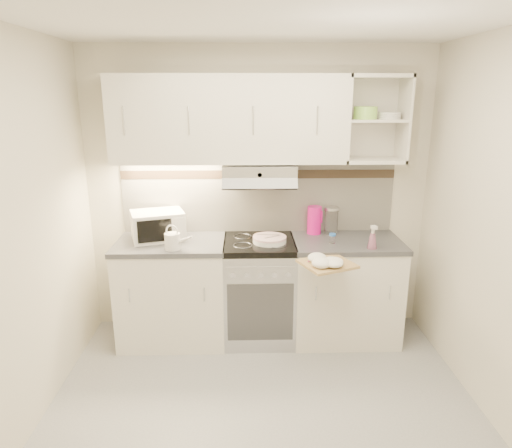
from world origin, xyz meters
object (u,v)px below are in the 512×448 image
at_px(watering_can, 173,241).
at_px(pink_pitcher, 314,220).
at_px(glass_jar, 331,220).
at_px(spray_bottle, 372,239).
at_px(plate_stack, 270,239).
at_px(cutting_board, 327,264).
at_px(microwave, 158,225).
at_px(electric_range, 259,290).

distance_m(watering_can, pink_pitcher, 1.25).
relative_size(glass_jar, spray_bottle, 1.15).
height_order(watering_can, plate_stack, watering_can).
bearing_deg(glass_jar, pink_pitcher, -179.99).
distance_m(plate_stack, glass_jar, 0.62).
bearing_deg(cutting_board, microwave, 134.74).
bearing_deg(microwave, plate_stack, -25.06).
xyz_separation_m(pink_pitcher, spray_bottle, (0.41, -0.42, -0.04)).
bearing_deg(watering_can, glass_jar, 34.39).
relative_size(plate_stack, spray_bottle, 1.36).
relative_size(electric_range, microwave, 1.79).
xyz_separation_m(glass_jar, cutting_board, (-0.15, -0.68, -0.15)).
bearing_deg(glass_jar, watering_can, -163.32).
bearing_deg(electric_range, pink_pitcher, 22.00).
height_order(spray_bottle, cutting_board, spray_bottle).
bearing_deg(glass_jar, microwave, -175.34).
bearing_deg(glass_jar, electric_range, -162.78).
distance_m(pink_pitcher, glass_jar, 0.15).
bearing_deg(plate_stack, glass_jar, 23.61).
bearing_deg(plate_stack, watering_can, -168.66).
xyz_separation_m(microwave, spray_bottle, (1.76, -0.30, -0.04)).
relative_size(plate_stack, cutting_board, 0.77).
xyz_separation_m(plate_stack, spray_bottle, (0.82, -0.18, 0.05)).
bearing_deg(microwave, watering_can, -76.23).
bearing_deg(plate_stack, pink_pitcher, 30.85).
height_order(plate_stack, glass_jar, glass_jar).
distance_m(plate_stack, cutting_board, 0.60).
bearing_deg(spray_bottle, microwave, 162.66).
xyz_separation_m(watering_can, spray_bottle, (1.59, -0.02, 0.01)).
distance_m(plate_stack, spray_bottle, 0.84).
distance_m(glass_jar, spray_bottle, 0.49).
height_order(microwave, glass_jar, microwave).
xyz_separation_m(electric_range, watering_can, (-0.69, -0.20, 0.52)).
bearing_deg(spray_bottle, watering_can, 171.54).
relative_size(pink_pitcher, glass_jar, 1.04).
height_order(electric_range, cutting_board, electric_range).
bearing_deg(pink_pitcher, microwave, -172.23).
bearing_deg(microwave, spray_bottle, -27.29).
xyz_separation_m(electric_range, cutting_board, (0.50, -0.48, 0.42)).
relative_size(pink_pitcher, spray_bottle, 1.19).
distance_m(plate_stack, pink_pitcher, 0.49).
relative_size(microwave, glass_jar, 2.11).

